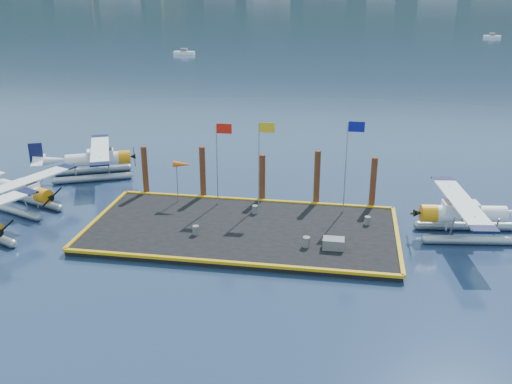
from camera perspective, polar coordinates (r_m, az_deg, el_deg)
ground at (r=37.74m, az=-1.39°, el=-4.13°), size 4000.00×4000.00×0.00m
dock at (r=37.66m, az=-1.40°, el=-3.85°), size 20.00×10.00×0.40m
dock_bumpers at (r=37.54m, az=-1.40°, el=-3.45°), size 20.25×10.25×0.18m
seaplane_b at (r=44.27m, az=-22.25°, el=-0.05°), size 7.97×8.45×3.05m
seaplane_c at (r=49.63m, az=-15.68°, el=3.01°), size 8.57×9.01×3.29m
seaplane_d at (r=38.99m, az=20.21°, el=-2.28°), size 8.65×9.53×3.37m
drum_1 at (r=34.97m, az=5.06°, el=-5.00°), size 0.46×0.46×0.65m
drum_3 at (r=36.68m, az=-6.04°, el=-3.81°), size 0.42×0.42×0.59m
drum_4 at (r=38.65m, az=11.08°, el=-2.81°), size 0.39×0.39×0.56m
drum_5 at (r=39.70m, az=-0.09°, el=-1.75°), size 0.41×0.41×0.57m
crate at (r=34.96m, az=7.75°, el=-5.12°), size 1.29×0.86×0.64m
flagpole_red at (r=40.13m, az=-3.66°, el=4.07°), size 1.14×0.08×6.00m
flagpole_yellow at (r=39.55m, az=0.58°, el=4.04°), size 1.14×0.08×6.20m
flagpole_blue at (r=39.07m, az=9.32°, el=3.82°), size 1.14×0.08×6.50m
windsock at (r=41.15m, az=-7.34°, el=2.67°), size 1.40×0.44×3.12m
piling_0 at (r=44.05m, az=-11.02°, el=1.98°), size 0.44×0.44×4.00m
piling_1 at (r=42.70m, az=-5.35°, el=1.82°), size 0.44×0.44×4.20m
piling_2 at (r=41.89m, az=0.63°, el=1.25°), size 0.44×0.44×3.80m
piling_3 at (r=41.42m, az=6.11°, el=1.27°), size 0.44×0.44×4.30m
piling_4 at (r=41.47m, az=11.62°, el=0.75°), size 0.44×0.44×4.00m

